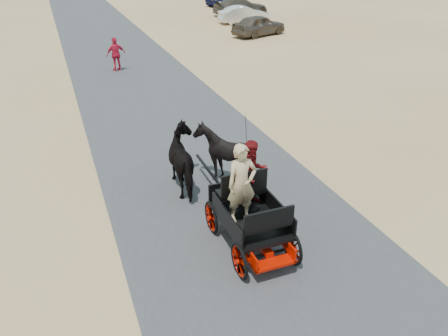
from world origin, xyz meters
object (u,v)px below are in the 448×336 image
object	(u,v)px
pedestrian	(116,54)
car_d	(226,0)
car_c	(241,7)
carriage	(250,232)
car_b	(244,15)
car_a	(259,25)
horse_left	(187,161)
horse_right	(224,154)

from	to	relation	value
pedestrian	car_d	bearing A→B (deg)	-136.21
car_c	car_d	bearing A→B (deg)	-12.23
carriage	car_b	size ratio (longest dim) A/B	0.58
pedestrian	carriage	bearing A→B (deg)	79.67
pedestrian	car_d	world-z (taller)	pedestrian
carriage	car_a	bearing A→B (deg)	64.15
pedestrian	car_c	xyz separation A→B (m)	(13.46, 14.83, -0.12)
pedestrian	car_c	size ratio (longest dim) A/B	0.34
horse_left	car_a	world-z (taller)	horse_left
car_a	car_c	distance (m)	9.35
pedestrian	car_a	size ratio (longest dim) A/B	0.41
horse_right	car_b	world-z (taller)	horse_right
carriage	pedestrian	world-z (taller)	pedestrian
car_c	carriage	bearing A→B (deg)	153.89
horse_right	car_a	size ratio (longest dim) A/B	0.40
horse_left	horse_right	world-z (taller)	horse_right
car_a	car_c	bearing A→B (deg)	-35.04
horse_right	car_c	bearing A→B (deg)	-114.17
horse_right	car_a	bearing A→B (deg)	-118.02
car_c	car_d	size ratio (longest dim) A/B	1.24
car_b	pedestrian	bearing A→B (deg)	135.73
carriage	car_b	world-z (taller)	car_b
car_a	carriage	bearing A→B (deg)	134.42
car_d	car_b	bearing A→B (deg)	157.38
horse_left	pedestrian	distance (m)	13.08
car_d	car_a	bearing A→B (deg)	157.84
horse_left	car_c	size ratio (longest dim) A/B	0.39
carriage	horse_left	size ratio (longest dim) A/B	1.20
car_b	car_d	distance (m)	10.40
car_b	car_d	size ratio (longest dim) A/B	1.01
carriage	horse_left	distance (m)	3.09
horse_right	pedestrian	world-z (taller)	pedestrian
car_b	car_c	world-z (taller)	car_c
pedestrian	car_c	distance (m)	20.03
horse_left	horse_right	distance (m)	1.10
car_b	car_d	world-z (taller)	car_b
car_c	car_d	xyz separation A→B (m)	(0.99, 6.21, -0.17)
carriage	pedestrian	size ratio (longest dim) A/B	1.39
horse_right	car_c	xyz separation A→B (m)	(12.52, 27.90, -0.11)
car_a	car_d	size ratio (longest dim) A/B	1.03
horse_left	horse_right	bearing A→B (deg)	-180.00
carriage	horse_right	size ratio (longest dim) A/B	1.41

